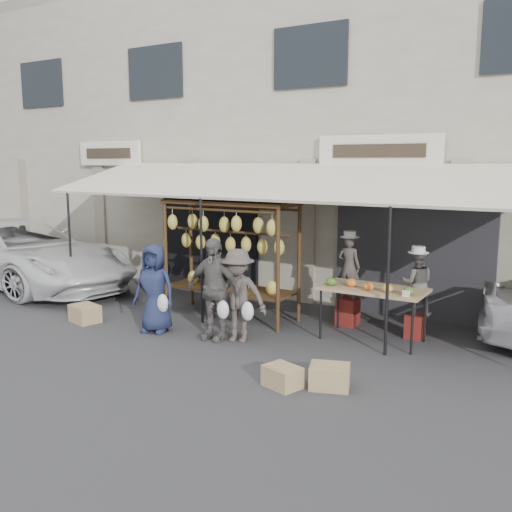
{
  "coord_description": "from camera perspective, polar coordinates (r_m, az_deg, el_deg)",
  "views": [
    {
      "loc": [
        5.18,
        -7.1,
        2.97
      ],
      "look_at": [
        0.01,
        1.4,
        1.3
      ],
      "focal_mm": 40.0,
      "sensor_mm": 36.0,
      "label": 1
    }
  ],
  "objects": [
    {
      "name": "vendor_right",
      "position": [
        9.88,
        15.8,
        -2.6
      ],
      "size": [
        0.64,
        0.56,
        1.09
      ],
      "primitive_type": "imported",
      "rotation": [
        0.0,
        0.0,
        3.48
      ],
      "color": "#595653",
      "rests_on": "stool_right"
    },
    {
      "name": "ground_plane",
      "position": [
        9.27,
        -4.63,
        -9.18
      ],
      "size": [
        90.0,
        90.0,
        0.0
      ],
      "primitive_type": "plane",
      "color": "#2D2D30"
    },
    {
      "name": "crate_far",
      "position": [
        11.1,
        -16.73,
        -5.53
      ],
      "size": [
        0.62,
        0.53,
        0.32
      ],
      "primitive_type": "cube",
      "rotation": [
        0.0,
        0.0,
        -0.25
      ],
      "color": "tan",
      "rests_on": "ground_plane"
    },
    {
      "name": "crate_near_a",
      "position": [
        7.72,
        2.66,
        -11.96
      ],
      "size": [
        0.56,
        0.48,
        0.28
      ],
      "primitive_type": "cube",
      "rotation": [
        0.0,
        0.0,
        -0.31
      ],
      "color": "tan",
      "rests_on": "ground_plane"
    },
    {
      "name": "banana_rack",
      "position": [
        10.69,
        -2.71,
        1.95
      ],
      "size": [
        2.6,
        0.9,
        2.24
      ],
      "color": "#483118",
      "rests_on": "ground_plane"
    },
    {
      "name": "stool_left",
      "position": [
        10.57,
        9.15,
        -5.49
      ],
      "size": [
        0.4,
        0.4,
        0.5
      ],
      "primitive_type": "cube",
      "rotation": [
        0.0,
        0.0,
        -0.13
      ],
      "color": "maroon",
      "rests_on": "ground_plane"
    },
    {
      "name": "crate_near_b",
      "position": [
        7.74,
        7.38,
        -11.86
      ],
      "size": [
        0.62,
        0.54,
        0.31
      ],
      "primitive_type": "cube",
      "rotation": [
        0.0,
        0.0,
        0.34
      ],
      "color": "tan",
      "rests_on": "ground_plane"
    },
    {
      "name": "produce_table",
      "position": [
        9.57,
        11.56,
        -3.36
      ],
      "size": [
        1.7,
        0.9,
        1.04
      ],
      "color": "tan",
      "rests_on": "ground_plane"
    },
    {
      "name": "customer_left",
      "position": [
        10.07,
        -10.12,
        -3.22
      ],
      "size": [
        0.84,
        0.64,
        1.54
      ],
      "primitive_type": "imported",
      "rotation": [
        0.0,
        0.0,
        0.21
      ],
      "color": "#1E2546",
      "rests_on": "ground_plane"
    },
    {
      "name": "stool_right",
      "position": [
        10.06,
        15.6,
        -6.78
      ],
      "size": [
        0.35,
        0.35,
        0.41
      ],
      "primitive_type": "cube",
      "rotation": [
        0.0,
        0.0,
        -0.24
      ],
      "color": "maroon",
      "rests_on": "ground_plane"
    },
    {
      "name": "shophouse",
      "position": [
        14.56,
        10.66,
        12.03
      ],
      "size": [
        24.0,
        6.15,
        7.3
      ],
      "color": "#B8B09E",
      "rests_on": "ground_plane"
    },
    {
      "name": "customer_mid",
      "position": [
        9.51,
        -4.27,
        -3.31
      ],
      "size": [
        1.02,
        0.45,
        1.72
      ],
      "primitive_type": "imported",
      "rotation": [
        0.0,
        0.0,
        0.03
      ],
      "color": "#5C5956",
      "rests_on": "ground_plane"
    },
    {
      "name": "customer_right",
      "position": [
        9.41,
        -1.83,
        -3.96
      ],
      "size": [
        1.1,
        0.78,
        1.55
      ],
      "primitive_type": "imported",
      "rotation": [
        0.0,
        0.0,
        0.22
      ],
      "color": "#4A403C",
      "rests_on": "ground_plane"
    },
    {
      "name": "awning",
      "position": [
        10.71,
        2.44,
        7.4
      ],
      "size": [
        10.0,
        2.35,
        2.92
      ],
      "color": "beige",
      "rests_on": "ground_plane"
    },
    {
      "name": "vendor_left",
      "position": [
        10.39,
        9.27,
        -1.09
      ],
      "size": [
        0.42,
        0.28,
        1.15
      ],
      "primitive_type": "imported",
      "rotation": [
        0.0,
        0.0,
        3.13
      ],
      "color": "#48423E",
      "rests_on": "stool_left"
    },
    {
      "name": "van",
      "position": [
        15.37,
        -22.81,
        1.84
      ],
      "size": [
        5.7,
        3.42,
        2.23
      ],
      "primitive_type": "imported",
      "rotation": [
        0.0,
        0.0,
        1.38
      ],
      "color": "silver",
      "rests_on": "ground_plane"
    }
  ]
}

